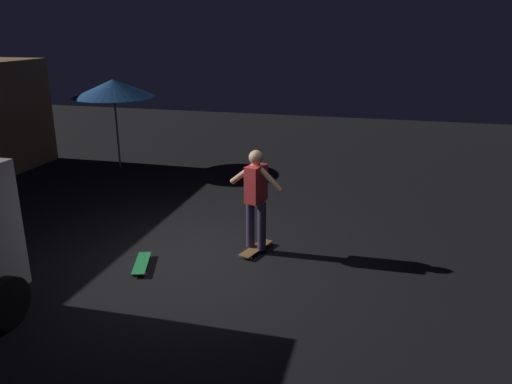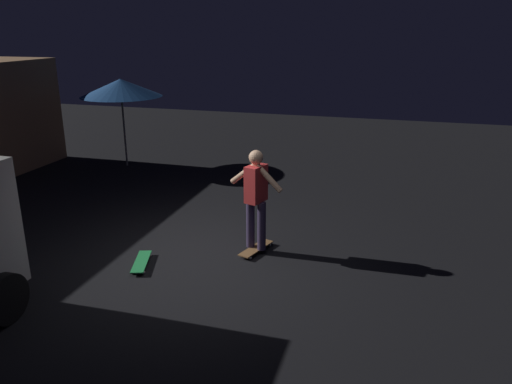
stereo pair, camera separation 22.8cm
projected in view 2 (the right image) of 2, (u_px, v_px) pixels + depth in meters
ground_plane at (197, 259)px, 8.12m from camera, size 28.00×28.00×0.00m
patio_umbrella at (121, 88)px, 12.93m from camera, size 2.10×2.10×2.30m
skateboard_ridden at (256, 248)px, 8.38m from camera, size 0.80×0.42×0.07m
skateboard_spare at (141, 262)px, 7.91m from camera, size 0.80×0.44×0.07m
skater at (256, 193)px, 8.08m from camera, size 0.43×0.97×1.67m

